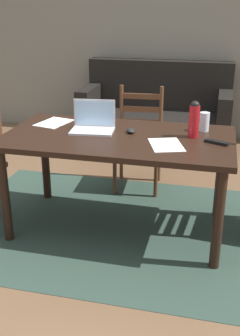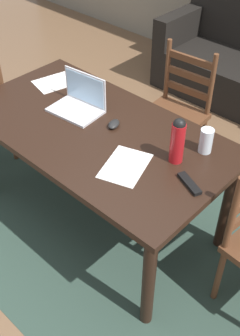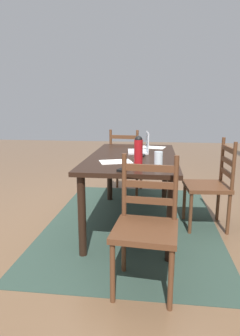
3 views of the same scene
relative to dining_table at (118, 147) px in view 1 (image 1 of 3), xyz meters
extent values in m
plane|color=brown|center=(0.00, 0.00, -0.68)|extent=(14.00, 14.00, 0.00)
cube|color=#2D4238|center=(0.00, 0.00, -0.67)|extent=(2.64, 1.83, 0.01)
cube|color=gray|center=(0.00, 2.64, 0.67)|extent=(8.00, 0.12, 2.70)
cube|color=black|center=(0.00, 0.00, 0.07)|extent=(1.69, 0.91, 0.04)
cylinder|color=black|center=(-0.76, -0.37, -0.31)|extent=(0.07, 0.07, 0.73)
cylinder|color=black|center=(0.76, -0.37, -0.31)|extent=(0.07, 0.07, 0.73)
cylinder|color=black|center=(-0.76, 0.37, -0.31)|extent=(0.07, 0.07, 0.73)
cylinder|color=black|center=(0.76, 0.37, -0.31)|extent=(0.07, 0.07, 0.73)
cube|color=#56331E|center=(0.00, 0.78, -0.23)|extent=(0.47, 0.47, 0.04)
cylinder|color=#56331E|center=(0.20, 0.61, -0.46)|extent=(0.04, 0.04, 0.43)
cylinder|color=#56331E|center=(-0.18, 0.58, -0.46)|extent=(0.04, 0.04, 0.43)
cylinder|color=#56331E|center=(0.18, 0.99, -0.46)|extent=(0.04, 0.04, 0.43)
cylinder|color=#56331E|center=(-0.20, 0.96, -0.46)|extent=(0.04, 0.04, 0.43)
cylinder|color=#56331E|center=(0.17, 1.00, 0.02)|extent=(0.04, 0.04, 0.50)
cylinder|color=#56331E|center=(-0.20, 0.97, 0.02)|extent=(0.04, 0.04, 0.50)
cube|color=#56331E|center=(-0.01, 0.98, -0.08)|extent=(0.36, 0.05, 0.05)
cube|color=#56331E|center=(-0.01, 0.98, 0.05)|extent=(0.36, 0.05, 0.05)
cube|color=#56331E|center=(-0.01, 0.98, 0.17)|extent=(0.36, 0.05, 0.05)
cylinder|color=#56331E|center=(-0.96, -0.01, -0.46)|extent=(0.04, 0.04, 0.43)
cylinder|color=#56331E|center=(-0.95, -0.01, 0.02)|extent=(0.04, 0.04, 0.50)
cube|color=black|center=(-0.05, 2.09, -0.48)|extent=(1.80, 0.80, 0.40)
cube|color=black|center=(-0.05, 2.39, 0.02)|extent=(1.80, 0.20, 0.60)
cube|color=black|center=(0.77, 2.09, -0.13)|extent=(0.16, 0.80, 0.30)
cube|color=black|center=(-0.87, 2.09, -0.13)|extent=(0.16, 0.80, 0.30)
cube|color=silver|center=(-0.21, 0.04, 0.10)|extent=(0.34, 0.25, 0.02)
cube|color=silver|center=(-0.22, 0.15, 0.21)|extent=(0.32, 0.04, 0.21)
cube|color=#A5CCEA|center=(-0.22, 0.14, 0.21)|extent=(0.29, 0.04, 0.19)
cylinder|color=#A81419|center=(0.54, 0.09, 0.21)|extent=(0.08, 0.08, 0.23)
sphere|color=black|center=(0.54, 0.09, 0.33)|extent=(0.07, 0.07, 0.07)
cylinder|color=silver|center=(0.61, 0.26, 0.16)|extent=(0.07, 0.07, 0.14)
ellipsoid|color=black|center=(0.07, 0.09, 0.11)|extent=(0.09, 0.12, 0.03)
cube|color=black|center=(0.71, -0.02, 0.10)|extent=(0.17, 0.11, 0.02)
cube|color=white|center=(0.37, -0.13, 0.09)|extent=(0.29, 0.35, 0.00)
cube|color=white|center=(-0.59, 0.21, 0.09)|extent=(0.27, 0.34, 0.00)
camera|label=1|loc=(0.70, -2.84, 1.02)|focal=44.44mm
camera|label=2|loc=(1.51, -1.39, 1.54)|focal=44.67mm
camera|label=3|loc=(3.06, 0.23, 0.64)|focal=31.20mm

